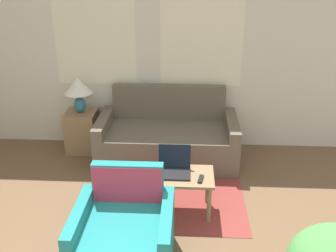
{
  "coord_description": "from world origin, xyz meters",
  "views": [
    {
      "loc": [
        0.47,
        -1.13,
        2.55
      ],
      "look_at": [
        0.24,
        3.02,
        0.75
      ],
      "focal_mm": 42.0,
      "sensor_mm": 36.0,
      "label": 1
    }
  ],
  "objects_px": {
    "cup_navy": "(142,169)",
    "cup_yellow": "(138,175)",
    "armchair": "(125,236)",
    "couch": "(168,139)",
    "tv_remote": "(201,179)",
    "laptop": "(174,167)",
    "table_lamp": "(78,89)",
    "coffee_table": "(169,180)"
  },
  "relations": [
    {
      "from": "couch",
      "to": "coffee_table",
      "type": "distance_m",
      "value": 1.25
    },
    {
      "from": "table_lamp",
      "to": "laptop",
      "type": "bearing_deg",
      "value": -44.9
    },
    {
      "from": "table_lamp",
      "to": "tv_remote",
      "type": "xyz_separation_m",
      "value": [
        1.62,
        -1.49,
        -0.46
      ]
    },
    {
      "from": "couch",
      "to": "cup_navy",
      "type": "bearing_deg",
      "value": -99.38
    },
    {
      "from": "couch",
      "to": "table_lamp",
      "type": "relative_size",
      "value": 3.78
    },
    {
      "from": "coffee_table",
      "to": "laptop",
      "type": "distance_m",
      "value": 0.14
    },
    {
      "from": "couch",
      "to": "tv_remote",
      "type": "height_order",
      "value": "couch"
    },
    {
      "from": "armchair",
      "to": "tv_remote",
      "type": "xyz_separation_m",
      "value": [
        0.68,
        0.7,
        0.19
      ]
    },
    {
      "from": "armchair",
      "to": "coffee_table",
      "type": "distance_m",
      "value": 0.87
    },
    {
      "from": "couch",
      "to": "cup_yellow",
      "type": "relative_size",
      "value": 24.28
    },
    {
      "from": "laptop",
      "to": "cup_navy",
      "type": "height_order",
      "value": "laptop"
    },
    {
      "from": "table_lamp",
      "to": "cup_navy",
      "type": "height_order",
      "value": "table_lamp"
    },
    {
      "from": "armchair",
      "to": "cup_navy",
      "type": "distance_m",
      "value": 0.83
    },
    {
      "from": "cup_navy",
      "to": "cup_yellow",
      "type": "height_order",
      "value": "cup_navy"
    },
    {
      "from": "armchair",
      "to": "cup_yellow",
      "type": "relative_size",
      "value": 11.27
    },
    {
      "from": "table_lamp",
      "to": "laptop",
      "type": "height_order",
      "value": "table_lamp"
    },
    {
      "from": "cup_yellow",
      "to": "tv_remote",
      "type": "relative_size",
      "value": 0.49
    },
    {
      "from": "laptop",
      "to": "table_lamp",
      "type": "bearing_deg",
      "value": 135.1
    },
    {
      "from": "table_lamp",
      "to": "tv_remote",
      "type": "relative_size",
      "value": 3.12
    },
    {
      "from": "armchair",
      "to": "tv_remote",
      "type": "relative_size",
      "value": 5.47
    },
    {
      "from": "tv_remote",
      "to": "couch",
      "type": "bearing_deg",
      "value": 107.27
    },
    {
      "from": "coffee_table",
      "to": "cup_yellow",
      "type": "relative_size",
      "value": 12.48
    },
    {
      "from": "table_lamp",
      "to": "laptop",
      "type": "xyz_separation_m",
      "value": [
        1.35,
        -1.34,
        -0.41
      ]
    },
    {
      "from": "armchair",
      "to": "laptop",
      "type": "xyz_separation_m",
      "value": [
        0.4,
        0.84,
        0.23
      ]
    },
    {
      "from": "cup_navy",
      "to": "armchair",
      "type": "bearing_deg",
      "value": -94.76
    },
    {
      "from": "laptop",
      "to": "coffee_table",
      "type": "bearing_deg",
      "value": -132.23
    },
    {
      "from": "table_lamp",
      "to": "tv_remote",
      "type": "height_order",
      "value": "table_lamp"
    },
    {
      "from": "laptop",
      "to": "cup_yellow",
      "type": "bearing_deg",
      "value": -157.56
    },
    {
      "from": "laptop",
      "to": "cup_yellow",
      "type": "distance_m",
      "value": 0.4
    },
    {
      "from": "coffee_table",
      "to": "tv_remote",
      "type": "relative_size",
      "value": 6.06
    },
    {
      "from": "couch",
      "to": "armchair",
      "type": "relative_size",
      "value": 2.15
    },
    {
      "from": "couch",
      "to": "tv_remote",
      "type": "xyz_separation_m",
      "value": [
        0.41,
        -1.33,
        0.18
      ]
    },
    {
      "from": "cup_navy",
      "to": "couch",
      "type": "bearing_deg",
      "value": 80.62
    },
    {
      "from": "armchair",
      "to": "laptop",
      "type": "distance_m",
      "value": 0.96
    },
    {
      "from": "armchair",
      "to": "cup_navy",
      "type": "xyz_separation_m",
      "value": [
        0.07,
        0.79,
        0.23
      ]
    },
    {
      "from": "couch",
      "to": "table_lamp",
      "type": "distance_m",
      "value": 1.38
    },
    {
      "from": "armchair",
      "to": "cup_navy",
      "type": "height_order",
      "value": "armchair"
    },
    {
      "from": "armchair",
      "to": "coffee_table",
      "type": "xyz_separation_m",
      "value": [
        0.35,
        0.79,
        0.12
      ]
    },
    {
      "from": "couch",
      "to": "laptop",
      "type": "relative_size",
      "value": 5.37
    },
    {
      "from": "tv_remote",
      "to": "laptop",
      "type": "bearing_deg",
      "value": 152.41
    },
    {
      "from": "coffee_table",
      "to": "cup_yellow",
      "type": "distance_m",
      "value": 0.34
    },
    {
      "from": "couch",
      "to": "armchair",
      "type": "height_order",
      "value": "couch"
    }
  ]
}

